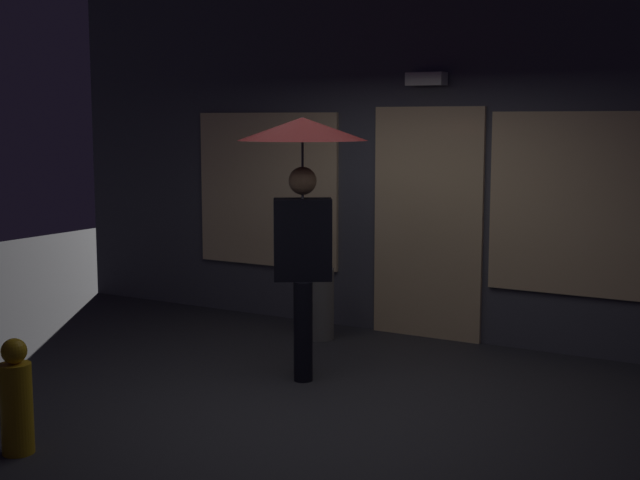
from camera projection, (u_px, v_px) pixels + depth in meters
ground_plane at (310, 397)px, 6.72m from camera, size 18.00×18.00×0.00m
building_facade at (435, 150)px, 8.49m from camera, size 8.61×0.48×3.61m
person_with_umbrella at (302, 181)px, 7.02m from camera, size 1.03×1.03×2.10m
sidewalk_bollard at (321, 304)px, 8.45m from camera, size 0.25×0.25×0.68m
fire_hydrant at (16, 400)px, 5.54m from camera, size 0.20×0.20×0.74m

